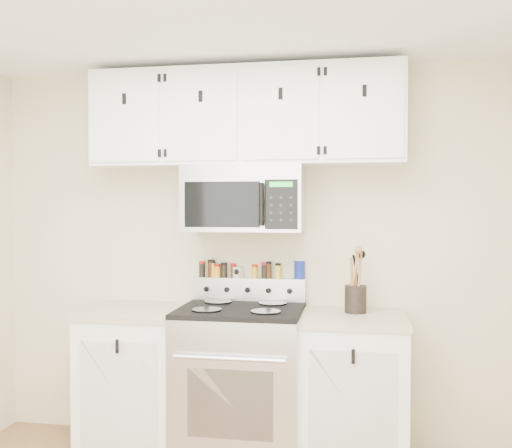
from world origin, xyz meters
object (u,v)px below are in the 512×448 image
Objects in this scene: utensil_crock at (356,297)px; salt_canister at (300,269)px; range at (241,381)px; microwave at (245,198)px.

utensil_crock is 0.43m from salt_canister.
salt_canister is at bearing 39.70° from range.
range is 0.89m from utensil_crock.
utensil_crock is at bearing 8.09° from range.
range is 8.37× the size of salt_canister.
microwave reaches higher than salt_canister.
salt_canister is at bearing 24.61° from microwave.
utensil_crock is 2.99× the size of salt_canister.
utensil_crock is at bearing -26.56° from salt_canister.
microwave is 5.78× the size of salt_canister.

